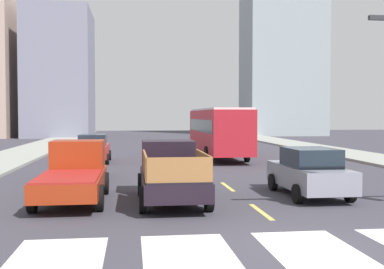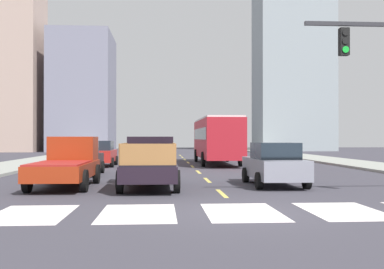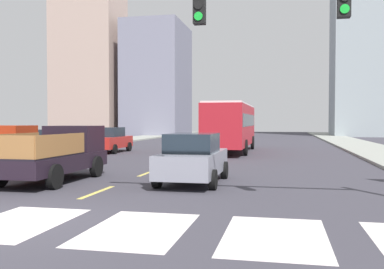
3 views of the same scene
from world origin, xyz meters
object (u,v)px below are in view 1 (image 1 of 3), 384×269
(pickup_dark, at_px, (74,173))
(sedan_mid, at_px, (79,160))
(sedan_near_left, at_px, (309,172))
(pickup_stakebed, at_px, (171,173))
(city_bus, at_px, (218,129))
(sedan_far, at_px, (93,148))

(pickup_dark, distance_m, sedan_mid, 5.49)
(sedan_mid, height_order, sedan_near_left, same)
(pickup_stakebed, height_order, sedan_near_left, pickup_stakebed)
(city_bus, bearing_deg, pickup_dark, -115.58)
(sedan_mid, bearing_deg, pickup_dark, -84.01)
(pickup_stakebed, height_order, city_bus, city_bus)
(sedan_far, bearing_deg, sedan_mid, -90.79)
(sedan_mid, bearing_deg, pickup_stakebed, -57.02)
(sedan_far, relative_size, sedan_near_left, 1.00)
(pickup_stakebed, xyz_separation_m, city_bus, (4.47, 15.55, 1.02))
(pickup_dark, relative_size, sedan_mid, 1.18)
(sedan_far, xyz_separation_m, sedan_mid, (-0.03, -7.52, 0.00))
(pickup_dark, xyz_separation_m, sedan_mid, (-0.43, 5.48, -0.06))
(city_bus, xyz_separation_m, sedan_near_left, (0.48, -15.32, -1.09))
(pickup_stakebed, relative_size, sedan_near_left, 1.18)
(sedan_far, xyz_separation_m, sedan_near_left, (8.59, -13.28, 0.00))
(pickup_stakebed, distance_m, sedan_mid, 7.02)
(sedan_far, distance_m, sedan_near_left, 15.82)
(pickup_stakebed, xyz_separation_m, sedan_mid, (-3.67, 5.99, -0.08))
(pickup_stakebed, bearing_deg, sedan_mid, 121.91)
(city_bus, height_order, sedan_far, city_bus)
(sedan_near_left, bearing_deg, sedan_mid, 144.90)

